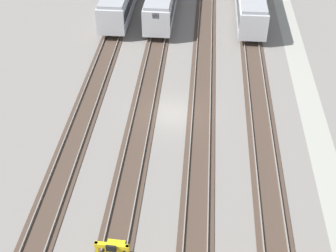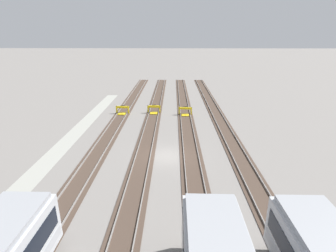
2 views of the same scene
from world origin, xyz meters
The scene contains 9 objects.
ground_plane centered at (0.00, 0.00, 0.00)m, with size 400.00×400.00×0.00m, color gray.
service_walkway centered at (0.00, -11.40, 0.00)m, with size 54.00×2.00×0.01m, color #9E9E93.
rail_track_nearest centered at (0.00, -7.13, 0.04)m, with size 90.00×2.24×0.21m.
rail_track_near_inner centered at (0.00, -2.38, 0.04)m, with size 90.00×2.24×0.21m.
rail_track_middle centered at (0.00, 2.38, 0.04)m, with size 90.00×2.24×0.21m.
rail_track_far_inner centered at (0.00, 7.13, 0.04)m, with size 90.00×2.24×0.21m.
bumper_stop_nearest_track centered at (-14.32, -7.14, 0.51)m, with size 1.38×2.01×1.22m.
bumper_stop_near_inner_track centered at (-14.78, -2.37, 0.51)m, with size 1.36×2.00×1.22m.
bumper_stop_middle_track centered at (-13.89, 2.36, 0.51)m, with size 1.38×2.01×1.22m.
Camera 2 is at (23.55, 0.55, 11.53)m, focal length 28.00 mm.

